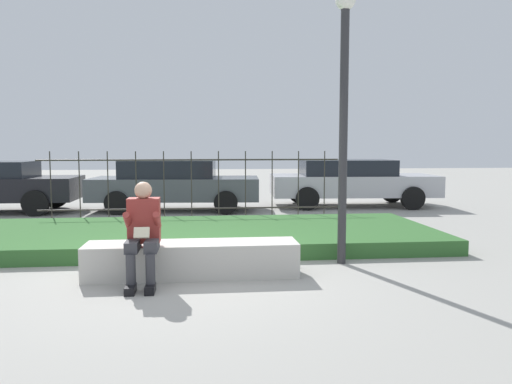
# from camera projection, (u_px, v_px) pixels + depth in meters

# --- Properties ---
(ground_plane) EXTENTS (60.00, 60.00, 0.00)m
(ground_plane) POSITION_uv_depth(u_px,v_px,m) (184.00, 276.00, 6.39)
(ground_plane) COLOR #9E9B93
(stone_bench) EXTENTS (2.69, 0.59, 0.44)m
(stone_bench) POSITION_uv_depth(u_px,v_px,m) (192.00, 261.00, 6.38)
(stone_bench) COLOR beige
(stone_bench) RESTS_ON ground_plane
(person_seated_reader) EXTENTS (0.42, 0.73, 1.24)m
(person_seated_reader) POSITION_uv_depth(u_px,v_px,m) (143.00, 229.00, 5.96)
(person_seated_reader) COLOR black
(person_seated_reader) RESTS_ON ground_plane
(grass_berm) EXTENTS (8.46, 3.15, 0.24)m
(grass_berm) POSITION_uv_depth(u_px,v_px,m) (189.00, 235.00, 8.63)
(grass_berm) COLOR #33662D
(grass_berm) RESTS_ON ground_plane
(iron_fence) EXTENTS (6.46, 0.03, 1.56)m
(iron_fence) POSITION_uv_depth(u_px,v_px,m) (191.00, 185.00, 10.79)
(iron_fence) COLOR #332D28
(iron_fence) RESTS_ON ground_plane
(car_parked_right) EXTENTS (4.59, 2.16, 1.29)m
(car_parked_right) POSITION_uv_depth(u_px,v_px,m) (351.00, 181.00, 13.83)
(car_parked_right) COLOR #B7B7BC
(car_parked_right) RESTS_ON ground_plane
(car_parked_center) EXTENTS (4.38, 2.06, 1.30)m
(car_parked_center) POSITION_uv_depth(u_px,v_px,m) (174.00, 184.00, 12.90)
(car_parked_center) COLOR #4C5156
(car_parked_center) RESTS_ON ground_plane
(street_lamp) EXTENTS (0.28, 0.28, 3.78)m
(street_lamp) POSITION_uv_depth(u_px,v_px,m) (344.00, 97.00, 6.89)
(street_lamp) COLOR #2D2D30
(street_lamp) RESTS_ON ground_plane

